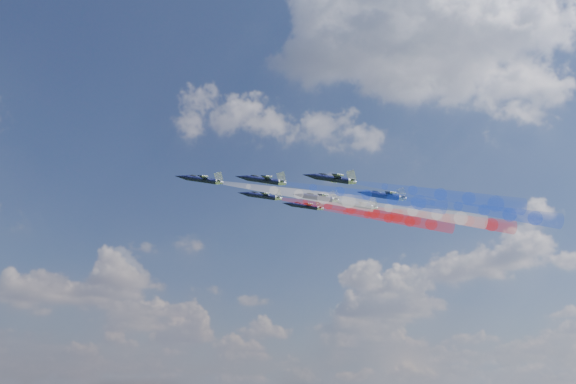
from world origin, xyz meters
TOP-DOWN VIEW (x-y plane):
  - jet_lead at (7.28, -13.75)m, footprint 14.02×13.61m
  - trail_lead at (25.45, -25.48)m, footprint 30.40×21.88m
  - jet_inner_left at (12.50, -29.49)m, footprint 14.02×13.61m
  - trail_inner_left at (30.67, -41.21)m, footprint 30.40×21.88m
  - jet_inner_right at (25.87, -11.22)m, footprint 14.02×13.61m
  - trail_inner_right at (44.04, -22.95)m, footprint 30.40×21.88m
  - jet_outer_left at (18.15, -44.34)m, footprint 14.02×13.61m
  - trail_outer_left at (36.32, -56.06)m, footprint 30.40×21.88m
  - jet_center_third at (29.80, -27.04)m, footprint 14.02×13.61m
  - trail_center_third at (47.98, -38.77)m, footprint 30.40×21.88m
  - jet_outer_right at (40.72, -9.59)m, footprint 14.02×13.61m
  - trail_outer_right at (58.90, -21.32)m, footprint 30.40×21.88m
  - jet_rear_left at (34.31, -42.80)m, footprint 14.02×13.61m
  - trail_rear_left at (52.49, -54.53)m, footprint 30.40×21.88m
  - jet_rear_right at (43.81, -25.51)m, footprint 14.02×13.61m
  - trail_rear_right at (61.99, -37.24)m, footprint 30.40×21.88m

SIDE VIEW (x-z plane):
  - trail_rear_left at x=52.49m, z-range 118.22..126.24m
  - trail_outer_left at x=36.32m, z-range 118.52..126.54m
  - trail_center_third at x=47.98m, z-range 120.32..128.35m
  - trail_inner_left at x=30.67m, z-range 120.63..128.65m
  - jet_rear_left at x=34.31m, z-range 122.14..127.41m
  - jet_outer_left at x=18.15m, z-range 122.45..127.72m
  - trail_rear_right at x=61.99m, z-range 121.20..129.23m
  - jet_center_third at x=29.80m, z-range 124.25..129.52m
  - jet_inner_left at x=12.50m, z-range 124.55..129.82m
  - trail_lead at x=25.45m, z-range 123.40..131.43m
  - trail_inner_right at x=44.04m, z-range 123.42..131.44m
  - trail_outer_right at x=58.90m, z-range 123.65..131.67m
  - jet_rear_right at x=43.81m, z-range 125.13..130.40m
  - jet_lead at x=7.28m, z-range 127.33..132.60m
  - jet_inner_right at x=25.87m, z-range 127.34..132.61m
  - jet_outer_right at x=40.72m, z-range 127.57..132.84m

